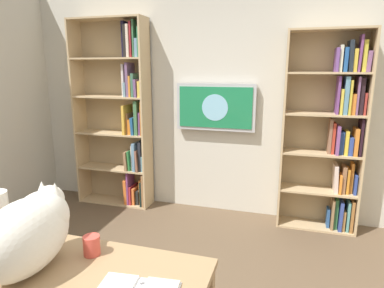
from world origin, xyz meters
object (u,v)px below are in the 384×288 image
Objects in this scene: wall_mounted_tv at (216,107)px; coffee_mug at (92,245)px; bookshelf_right at (122,118)px; cat at (31,230)px; bookshelf_left at (332,134)px.

wall_mounted_tv is 9.29× the size of coffee_mug.
coffee_mug is at bearing 114.52° from bookshelf_right.
bookshelf_right is 2.60m from cat.
wall_mounted_tv is (-1.12, -0.08, 0.15)m from bookshelf_right.
cat is at bearing 41.50° from coffee_mug.
bookshelf_left is at bearing 175.98° from wall_mounted_tv.
bookshelf_left is 21.06× the size of coffee_mug.
bookshelf_left is 2.27× the size of wall_mounted_tv.
bookshelf_left reaches higher than cat.
wall_mounted_tv is at bearing -175.74° from bookshelf_right.
cat is at bearing 109.19° from bookshelf_right.
bookshelf_right is 1.13m from wall_mounted_tv.
cat reaches higher than coffee_mug.
bookshelf_left is at bearing 179.94° from bookshelf_right.
bookshelf_left is 2.34m from bookshelf_right.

